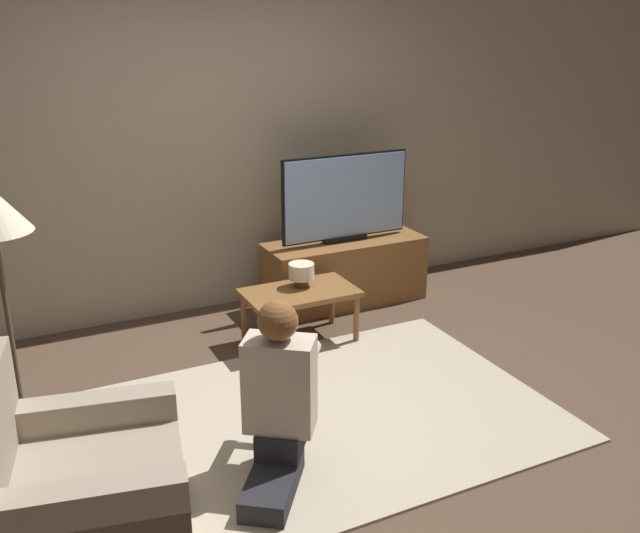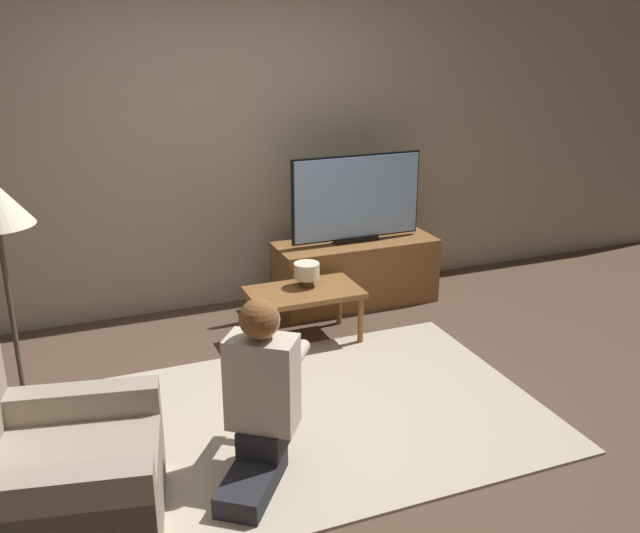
# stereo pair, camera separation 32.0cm
# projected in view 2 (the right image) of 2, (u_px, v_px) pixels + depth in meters

# --- Properties ---
(ground_plane) EXTENTS (10.00, 10.00, 0.00)m
(ground_plane) POSITION_uv_depth(u_px,v_px,m) (310.00, 419.00, 4.10)
(ground_plane) COLOR brown
(wall_back) EXTENTS (10.00, 0.06, 2.60)m
(wall_back) POSITION_uv_depth(u_px,v_px,m) (217.00, 141.00, 5.35)
(wall_back) COLOR tan
(wall_back) RESTS_ON ground_plane
(rug) EXTENTS (2.66, 1.82, 0.02)m
(rug) POSITION_uv_depth(u_px,v_px,m) (310.00, 418.00, 4.09)
(rug) COLOR #BCAD93
(rug) RESTS_ON ground_plane
(tv_stand) EXTENTS (1.28, 0.46, 0.52)m
(tv_stand) POSITION_uv_depth(u_px,v_px,m) (355.00, 272.00, 5.67)
(tv_stand) COLOR brown
(tv_stand) RESTS_ON ground_plane
(tv) EXTENTS (1.06, 0.08, 0.68)m
(tv) POSITION_uv_depth(u_px,v_px,m) (357.00, 198.00, 5.47)
(tv) COLOR black
(tv) RESTS_ON tv_stand
(coffee_table) EXTENTS (0.78, 0.46, 0.39)m
(coffee_table) POSITION_uv_depth(u_px,v_px,m) (304.00, 296.00, 4.97)
(coffee_table) COLOR brown
(coffee_table) RESTS_ON ground_plane
(armchair) EXTENTS (1.01, 0.97, 0.85)m
(armchair) POSITION_uv_depth(u_px,v_px,m) (50.00, 481.00, 3.12)
(armchair) COLOR gray
(armchair) RESTS_ON ground_plane
(person_kneeling) EXTENTS (0.69, 0.82, 0.93)m
(person_kneeling) POSITION_uv_depth(u_px,v_px,m) (261.00, 392.00, 3.46)
(person_kneeling) COLOR #232328
(person_kneeling) RESTS_ON rug
(table_lamp) EXTENTS (0.18, 0.18, 0.17)m
(table_lamp) POSITION_uv_depth(u_px,v_px,m) (307.00, 272.00, 4.99)
(table_lamp) COLOR #4C3823
(table_lamp) RESTS_ON coffee_table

